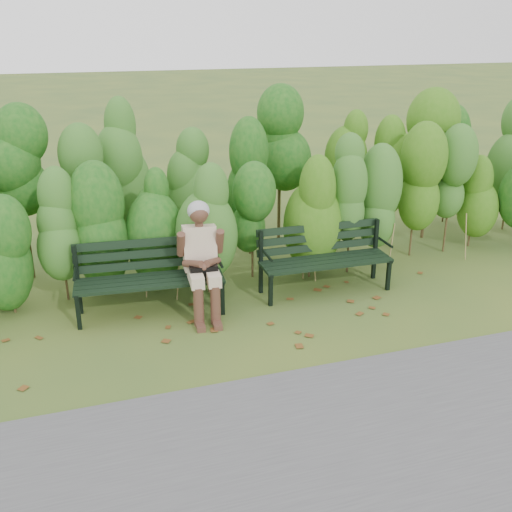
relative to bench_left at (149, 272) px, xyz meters
name	(u,v)px	position (x,y,z in m)	size (l,w,h in m)	color
ground	(266,328)	(1.16, -0.85, -0.51)	(80.00, 80.00, 0.00)	#385525
footpath	(353,450)	(1.16, -3.05, -0.50)	(60.00, 2.50, 0.01)	#474749
hedge_band	(221,182)	(1.16, 1.01, 0.75)	(11.04, 1.67, 2.42)	#47381E
leaf_litter	(232,338)	(0.74, -0.96, -0.50)	(4.83, 2.19, 0.01)	brown
bench_left	(149,272)	(0.00, 0.00, 0.00)	(1.76, 0.71, 0.86)	black
bench_right	(323,253)	(2.21, -0.05, -0.01)	(1.68, 0.58, 0.84)	black
seated_woman	(201,254)	(0.59, -0.23, 0.24)	(0.56, 0.82, 1.34)	beige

